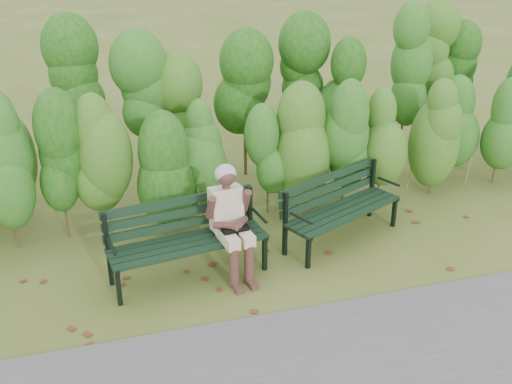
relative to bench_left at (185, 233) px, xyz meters
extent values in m
plane|color=#435319|center=(0.89, -0.05, -0.50)|extent=(80.00, 80.00, 0.00)
cylinder|color=#47381E|center=(-1.87, 1.25, -0.10)|extent=(0.03, 0.03, 0.80)
ellipsoid|color=#325D1D|center=(-1.87, 1.25, 0.54)|extent=(0.64, 0.64, 1.44)
cylinder|color=#47381E|center=(-1.25, 1.25, -0.10)|extent=(0.03, 0.03, 0.80)
ellipsoid|color=#325D1D|center=(-1.25, 1.25, 0.54)|extent=(0.64, 0.64, 1.44)
cylinder|color=#47381E|center=(-0.64, 1.25, -0.10)|extent=(0.03, 0.03, 0.80)
ellipsoid|color=#325D1D|center=(-0.64, 1.25, 0.54)|extent=(0.64, 0.64, 1.44)
cylinder|color=#47381E|center=(-0.03, 1.25, -0.10)|extent=(0.03, 0.03, 0.80)
ellipsoid|color=#325D1D|center=(-0.03, 1.25, 0.54)|extent=(0.64, 0.64, 1.44)
cylinder|color=#47381E|center=(0.58, 1.25, -0.10)|extent=(0.03, 0.03, 0.80)
ellipsoid|color=#325D1D|center=(0.58, 1.25, 0.54)|extent=(0.64, 0.64, 1.44)
cylinder|color=#47381E|center=(1.19, 1.25, -0.10)|extent=(0.03, 0.03, 0.80)
ellipsoid|color=#325D1D|center=(1.19, 1.25, 0.54)|extent=(0.64, 0.64, 1.44)
cylinder|color=#47381E|center=(1.80, 1.25, -0.10)|extent=(0.03, 0.03, 0.80)
ellipsoid|color=#325D1D|center=(1.80, 1.25, 0.54)|extent=(0.64, 0.64, 1.44)
cylinder|color=#47381E|center=(2.42, 1.25, -0.10)|extent=(0.03, 0.03, 0.80)
ellipsoid|color=#325D1D|center=(2.42, 1.25, 0.54)|extent=(0.64, 0.64, 1.44)
cylinder|color=#47381E|center=(3.03, 1.25, -0.10)|extent=(0.03, 0.03, 0.80)
ellipsoid|color=#325D1D|center=(3.03, 1.25, 0.54)|extent=(0.64, 0.64, 1.44)
cylinder|color=#47381E|center=(3.64, 1.25, -0.10)|extent=(0.03, 0.03, 0.80)
ellipsoid|color=#325D1D|center=(3.64, 1.25, 0.54)|extent=(0.64, 0.64, 1.44)
cylinder|color=#47381E|center=(4.25, 1.25, -0.10)|extent=(0.03, 0.03, 0.80)
ellipsoid|color=#325D1D|center=(4.25, 1.25, 0.54)|extent=(0.64, 0.64, 1.44)
cylinder|color=#47381E|center=(4.86, 1.25, -0.10)|extent=(0.03, 0.03, 0.80)
ellipsoid|color=#325D1D|center=(4.86, 1.25, 0.54)|extent=(0.64, 0.64, 1.44)
cylinder|color=#47381E|center=(-1.80, 2.25, 0.05)|extent=(0.04, 0.04, 1.10)
ellipsoid|color=#0E520D|center=(-1.80, 2.25, 0.93)|extent=(0.70, 0.70, 1.98)
cylinder|color=#47381E|center=(-1.03, 2.25, 0.05)|extent=(0.04, 0.04, 1.10)
ellipsoid|color=#0E520D|center=(-1.03, 2.25, 0.93)|extent=(0.70, 0.70, 1.98)
cylinder|color=#47381E|center=(-0.26, 2.25, 0.05)|extent=(0.04, 0.04, 1.10)
ellipsoid|color=#0E520D|center=(-0.26, 2.25, 0.93)|extent=(0.70, 0.70, 1.98)
cylinder|color=#47381E|center=(0.50, 2.25, 0.05)|extent=(0.04, 0.04, 1.10)
ellipsoid|color=#0E520D|center=(0.50, 2.25, 0.93)|extent=(0.70, 0.70, 1.98)
cylinder|color=#47381E|center=(1.27, 2.25, 0.05)|extent=(0.04, 0.04, 1.10)
ellipsoid|color=#0E520D|center=(1.27, 2.25, 0.93)|extent=(0.70, 0.70, 1.98)
cylinder|color=#47381E|center=(2.04, 2.25, 0.05)|extent=(0.04, 0.04, 1.10)
ellipsoid|color=#0E520D|center=(2.04, 2.25, 0.93)|extent=(0.70, 0.70, 1.98)
cylinder|color=#47381E|center=(2.81, 2.25, 0.05)|extent=(0.04, 0.04, 1.10)
ellipsoid|color=#0E520D|center=(2.81, 2.25, 0.93)|extent=(0.70, 0.70, 1.98)
cylinder|color=#47381E|center=(3.58, 2.25, 0.05)|extent=(0.04, 0.04, 1.10)
ellipsoid|color=#0E520D|center=(3.58, 2.25, 0.93)|extent=(0.70, 0.70, 1.98)
cylinder|color=#47381E|center=(4.34, 2.25, 0.05)|extent=(0.04, 0.04, 1.10)
ellipsoid|color=#0E520D|center=(4.34, 2.25, 0.93)|extent=(0.70, 0.70, 1.98)
cylinder|color=#47381E|center=(5.11, 2.25, 0.05)|extent=(0.04, 0.04, 1.10)
ellipsoid|color=#0E520D|center=(5.11, 2.25, 0.93)|extent=(0.70, 0.70, 1.98)
cube|color=#5D2E19|center=(-0.32, 0.95, -0.50)|extent=(0.11, 0.10, 0.01)
cube|color=#5D2E19|center=(3.11, 0.22, -0.50)|extent=(0.11, 0.11, 0.01)
cube|color=#5D2E19|center=(2.86, -0.79, -0.50)|extent=(0.11, 0.09, 0.01)
cube|color=#5D2E19|center=(2.61, -1.14, -0.50)|extent=(0.11, 0.10, 0.01)
cube|color=#5D2E19|center=(1.43, -1.25, -0.50)|extent=(0.11, 0.10, 0.01)
cube|color=#5D2E19|center=(0.10, -0.64, -0.50)|extent=(0.07, 0.09, 0.01)
cube|color=#5D2E19|center=(2.37, 0.79, -0.50)|extent=(0.11, 0.10, 0.01)
cube|color=#5D2E19|center=(2.75, 0.69, -0.50)|extent=(0.10, 0.08, 0.01)
cube|color=#5D2E19|center=(-1.53, 0.36, -0.50)|extent=(0.08, 0.09, 0.01)
cube|color=#5D2E19|center=(2.09, 0.56, -0.50)|extent=(0.11, 0.10, 0.01)
cube|color=#5D2E19|center=(1.05, -0.71, -0.50)|extent=(0.11, 0.11, 0.01)
cube|color=#5D2E19|center=(-0.46, -0.41, -0.50)|extent=(0.11, 0.11, 0.01)
cube|color=#5D2E19|center=(-0.70, 0.80, -0.50)|extent=(0.07, 0.09, 0.01)
cube|color=#5D2E19|center=(0.27, -0.04, -0.50)|extent=(0.11, 0.10, 0.01)
cube|color=#5D2E19|center=(1.12, -0.01, -0.50)|extent=(0.11, 0.11, 0.01)
cube|color=#5D2E19|center=(-1.82, -1.02, -0.50)|extent=(0.10, 0.11, 0.01)
cube|color=#5D2E19|center=(-0.83, -0.75, -0.50)|extent=(0.10, 0.08, 0.01)
cube|color=#5D2E19|center=(0.68, 0.54, -0.50)|extent=(0.11, 0.10, 0.01)
cube|color=#5D2E19|center=(0.73, 0.32, -0.50)|extent=(0.11, 0.11, 0.01)
cube|color=#5D2E19|center=(2.30, 0.25, -0.50)|extent=(0.11, 0.11, 0.01)
cube|color=#5D2E19|center=(1.75, -1.04, -0.50)|extent=(0.11, 0.11, 0.01)
cube|color=#5D2E19|center=(3.43, -0.08, -0.50)|extent=(0.10, 0.08, 0.01)
cube|color=#5D2E19|center=(0.03, -0.32, -0.50)|extent=(0.11, 0.11, 0.01)
cube|color=black|center=(0.04, -0.28, -0.08)|extent=(1.71, 0.35, 0.04)
cube|color=black|center=(0.02, -0.16, -0.08)|extent=(1.71, 0.35, 0.04)
cube|color=black|center=(0.01, -0.04, -0.08)|extent=(1.71, 0.35, 0.04)
cube|color=black|center=(-0.01, 0.07, -0.08)|extent=(1.71, 0.35, 0.04)
cube|color=black|center=(-0.02, 0.16, 0.03)|extent=(1.70, 0.30, 0.10)
cube|color=black|center=(-0.03, 0.17, 0.16)|extent=(1.70, 0.30, 0.10)
cube|color=black|center=(-0.03, 0.19, 0.29)|extent=(1.70, 0.30, 0.10)
cube|color=black|center=(-0.77, -0.41, -0.29)|extent=(0.05, 0.05, 0.43)
cube|color=black|center=(-0.83, 0.00, -0.08)|extent=(0.05, 0.05, 0.86)
cube|color=black|center=(-0.80, -0.22, -0.10)|extent=(0.12, 0.48, 0.04)
cylinder|color=black|center=(-0.79, -0.27, 0.11)|extent=(0.08, 0.36, 0.03)
cube|color=black|center=(0.85, -0.17, -0.29)|extent=(0.05, 0.05, 0.43)
cube|color=black|center=(0.79, 0.23, -0.08)|extent=(0.05, 0.05, 0.86)
cube|color=black|center=(0.83, 0.01, -0.10)|extent=(0.12, 0.48, 0.04)
cylinder|color=black|center=(0.83, -0.03, 0.11)|extent=(0.08, 0.36, 0.03)
cube|color=black|center=(2.03, 0.05, -0.10)|extent=(1.51, 0.76, 0.04)
cube|color=black|center=(1.98, 0.15, -0.10)|extent=(1.51, 0.76, 0.04)
cube|color=black|center=(1.94, 0.25, -0.10)|extent=(1.51, 0.76, 0.04)
cube|color=black|center=(1.89, 0.36, -0.10)|extent=(1.51, 0.76, 0.04)
cube|color=black|center=(1.86, 0.43, 0.00)|extent=(1.49, 0.71, 0.09)
cube|color=black|center=(1.85, 0.44, 0.12)|extent=(1.49, 0.71, 0.09)
cube|color=black|center=(1.85, 0.46, 0.25)|extent=(1.49, 0.71, 0.09)
cube|color=black|center=(1.33, -0.28, -0.30)|extent=(0.06, 0.06, 0.40)
cube|color=black|center=(1.17, 0.07, -0.10)|extent=(0.06, 0.06, 0.81)
cube|color=black|center=(1.26, -0.12, -0.12)|extent=(0.23, 0.43, 0.04)
cylinder|color=black|center=(1.28, -0.16, 0.08)|extent=(0.17, 0.32, 0.03)
cube|color=black|center=(2.74, 0.36, -0.30)|extent=(0.06, 0.06, 0.40)
cube|color=black|center=(2.58, 0.71, -0.10)|extent=(0.06, 0.06, 0.81)
cube|color=black|center=(2.66, 0.52, -0.12)|extent=(0.23, 0.43, 0.04)
cylinder|color=black|center=(2.68, 0.48, 0.08)|extent=(0.17, 0.32, 0.03)
cube|color=#B7AF91|center=(0.42, -0.25, 0.01)|extent=(0.19, 0.42, 0.13)
cube|color=#B7AF91|center=(0.59, -0.22, 0.01)|extent=(0.19, 0.42, 0.13)
cylinder|color=#4B2C24|center=(0.44, -0.41, -0.27)|extent=(0.12, 0.12, 0.47)
cylinder|color=#4B2C24|center=(0.61, -0.39, -0.27)|extent=(0.12, 0.12, 0.47)
cube|color=#4B2C24|center=(0.45, -0.49, -0.48)|extent=(0.11, 0.20, 0.06)
cube|color=#4B2C24|center=(0.62, -0.46, -0.48)|extent=(0.11, 0.20, 0.06)
cube|color=#B7AF91|center=(0.47, 0.02, 0.23)|extent=(0.38, 0.29, 0.50)
cylinder|color=#4B2C24|center=(0.47, 0.00, 0.49)|extent=(0.09, 0.09, 0.10)
sphere|color=#4B2C24|center=(0.47, -0.01, 0.62)|extent=(0.20, 0.20, 0.20)
ellipsoid|color=gray|center=(0.47, 0.02, 0.64)|extent=(0.23, 0.22, 0.21)
cylinder|color=#4B2C24|center=(0.28, -0.08, 0.31)|extent=(0.11, 0.21, 0.30)
cylinder|color=#4B2C24|center=(0.68, -0.03, 0.31)|extent=(0.11, 0.21, 0.30)
cylinder|color=#4B2C24|center=(0.40, -0.20, 0.14)|extent=(0.24, 0.24, 0.13)
cylinder|color=#4B2C24|center=(0.60, -0.17, 0.14)|extent=(0.20, 0.26, 0.13)
sphere|color=#4B2C24|center=(0.50, -0.24, 0.12)|extent=(0.11, 0.11, 0.11)
cube|color=black|center=(0.50, -0.23, 0.05)|extent=(0.30, 0.16, 0.15)
camera|label=1|loc=(-0.83, -5.69, 3.15)|focal=42.00mm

